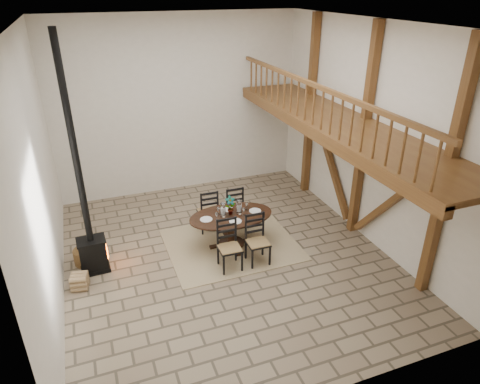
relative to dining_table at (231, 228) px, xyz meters
name	(u,v)px	position (x,y,z in m)	size (l,w,h in m)	color
ground	(226,256)	(-0.27, -0.40, -0.46)	(8.00, 8.00, 0.00)	#8A775C
room_shell	(278,124)	(0.92, -0.40, 2.56)	(7.02, 8.02, 5.01)	silver
rug	(231,244)	(0.00, 0.00, -0.45)	(3.00, 2.50, 0.02)	tan
dining_table	(231,228)	(0.00, 0.00, 0.00)	(1.99, 2.21, 1.27)	black
wood_stove	(88,225)	(-3.11, 0.12, 0.69)	(0.62, 0.48, 5.00)	black
log_basket	(86,255)	(-3.28, 0.47, -0.27)	(0.52, 0.52, 0.43)	brown
log_stack	(80,281)	(-3.44, -0.42, -0.29)	(0.39, 0.40, 0.34)	tan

